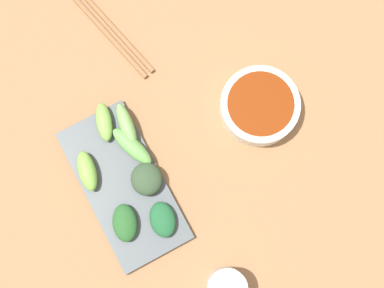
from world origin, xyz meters
TOP-DOWN VIEW (x-y plane):
  - tabletop at (0.00, 0.00)m, footprint 2.10×2.10m
  - sauce_bowl at (-0.18, -0.02)m, footprint 0.14×0.14m
  - serving_plate at (0.11, -0.01)m, footprint 0.14×0.28m
  - broccoli_leafy_0 at (0.07, -0.00)m, footprint 0.07×0.07m
  - broccoli_stalk_1 at (0.09, -0.13)m, footprint 0.05×0.08m
  - broccoli_stalk_2 at (0.15, -0.06)m, footprint 0.04×0.08m
  - broccoli_stalk_3 at (0.06, -0.06)m, footprint 0.06×0.10m
  - broccoli_stalk_4 at (0.05, -0.10)m, footprint 0.03×0.09m
  - broccoli_leafy_5 at (0.13, 0.05)m, footprint 0.06×0.08m
  - broccoli_leafy_6 at (0.07, 0.08)m, footprint 0.06×0.07m
  - chopsticks at (-0.00, -0.29)m, footprint 0.08×0.23m
  - tea_cup at (0.03, 0.23)m, footprint 0.07×0.07m

SIDE VIEW (x-z plane):
  - tabletop at x=0.00m, z-range 0.00..0.02m
  - chopsticks at x=0.00m, z-range 0.02..0.03m
  - serving_plate at x=0.11m, z-range 0.02..0.03m
  - broccoli_leafy_6 at x=0.07m, z-range 0.03..0.05m
  - sauce_bowl at x=-0.18m, z-range 0.02..0.06m
  - broccoli_stalk_1 at x=0.09m, z-range 0.03..0.06m
  - broccoli_leafy_5 at x=0.13m, z-range 0.03..0.06m
  - broccoli_stalk_3 at x=0.06m, z-range 0.03..0.06m
  - broccoli_stalk_2 at x=0.15m, z-range 0.03..0.06m
  - broccoli_stalk_4 at x=0.05m, z-range 0.03..0.06m
  - broccoli_leafy_0 at x=0.07m, z-range 0.03..0.06m
  - tea_cup at x=0.03m, z-range 0.02..0.08m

